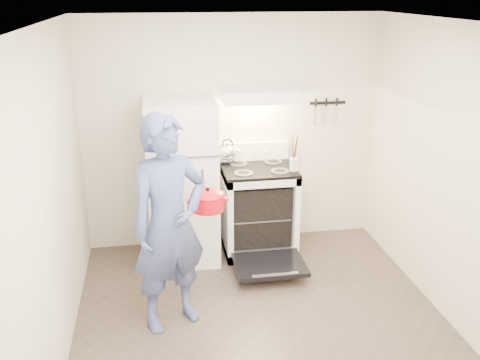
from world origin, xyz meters
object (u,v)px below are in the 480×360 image
object	(u,v)px
refrigerator	(182,182)
dutch_oven	(208,202)
tea_kettle	(228,151)
person	(169,224)
stove_body	(258,211)

from	to	relation	value
refrigerator	dutch_oven	size ratio (longest dim) A/B	4.54
refrigerator	dutch_oven	xyz separation A→B (m)	(0.18, -0.80, 0.09)
tea_kettle	dutch_oven	size ratio (longest dim) A/B	0.71
tea_kettle	dutch_oven	bearing A→B (deg)	-107.46
refrigerator	person	xyz separation A→B (m)	(-0.18, -1.19, 0.07)
tea_kettle	person	xyz separation A→B (m)	(-0.69, -1.43, -0.16)
stove_body	dutch_oven	distance (m)	1.14
stove_body	tea_kettle	distance (m)	0.73
refrigerator	tea_kettle	world-z (taller)	refrigerator
person	dutch_oven	xyz separation A→B (m)	(0.36, 0.39, 0.02)
tea_kettle	dutch_oven	distance (m)	1.11
stove_body	person	world-z (taller)	person
refrigerator	stove_body	xyz separation A→B (m)	(0.81, 0.02, -0.39)
dutch_oven	refrigerator	bearing A→B (deg)	102.75
tea_kettle	person	world-z (taller)	person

